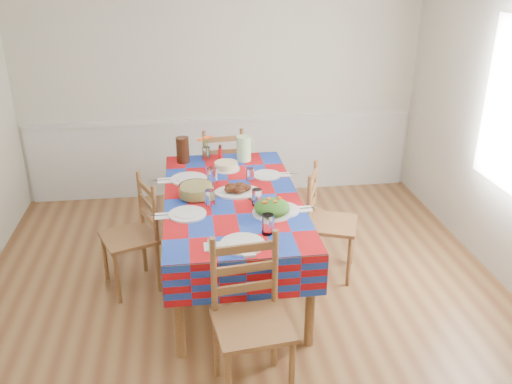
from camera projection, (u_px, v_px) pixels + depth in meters
room at (248, 156)px, 3.76m from camera, size 4.58×5.08×2.78m
wainscot at (223, 154)px, 6.36m from camera, size 4.41×0.06×0.92m
dining_table at (232, 206)px, 4.52m from camera, size 1.11×2.07×0.80m
setting_near_head at (251, 237)px, 3.77m from camera, size 0.51×0.34×0.15m
setting_left_near at (195, 208)px, 4.19m from camera, size 0.53×0.32×0.14m
setting_left_far at (196, 178)px, 4.75m from camera, size 0.59×0.35×0.15m
setting_right_near at (273, 205)px, 4.24m from camera, size 0.53×0.31×0.14m
setting_right_far at (261, 175)px, 4.83m from camera, size 0.48×0.28×0.12m
meat_platter at (237, 190)px, 4.52m from camera, size 0.39×0.28×0.07m
salad_platter at (272, 208)px, 4.15m from camera, size 0.31×0.31×0.13m
pasta_bowl at (196, 191)px, 4.45m from camera, size 0.29×0.29×0.10m
cake at (226, 166)px, 5.02m from camera, size 0.26×0.26×0.07m
serving_utensils at (257, 201)px, 4.38m from camera, size 0.14×0.31×0.01m
flower_vase at (206, 150)px, 5.21m from camera, size 0.16×0.13×0.25m
hot_sauce at (220, 152)px, 5.24m from camera, size 0.04×0.04×0.15m
green_pitcher at (244, 148)px, 5.21m from camera, size 0.14×0.14×0.24m
tea_pitcher at (183, 150)px, 5.16m from camera, size 0.12×0.12×0.25m
name_card at (250, 256)px, 3.57m from camera, size 0.09×0.03×0.02m
chair_near at (251, 320)px, 3.41m from camera, size 0.52×0.50×1.06m
chair_far at (222, 172)px, 5.78m from camera, size 0.49×0.47×1.02m
chair_left at (134, 236)px, 4.53m from camera, size 0.54×0.55×0.97m
chair_right at (327, 223)px, 4.72m from camera, size 0.55×0.56×0.99m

